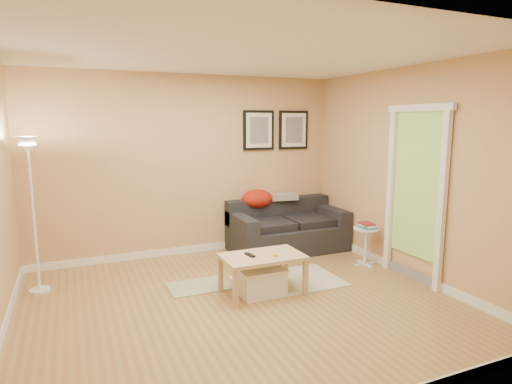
% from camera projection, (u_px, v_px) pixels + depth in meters
% --- Properties ---
extents(floor, '(4.50, 4.50, 0.00)m').
position_uv_depth(floor, '(240.00, 303.00, 4.63)').
color(floor, '#9D8043').
rests_on(floor, ground).
extents(ceiling, '(4.50, 4.50, 0.00)m').
position_uv_depth(ceiling, '(239.00, 52.00, 4.21)').
color(ceiling, white).
rests_on(ceiling, wall_back).
extents(wall_back, '(4.50, 0.00, 4.50)m').
position_uv_depth(wall_back, '(190.00, 166.00, 6.23)').
color(wall_back, tan).
rests_on(wall_back, ground).
extents(wall_front, '(4.50, 0.00, 4.50)m').
position_uv_depth(wall_front, '(359.00, 227.00, 2.60)').
color(wall_front, tan).
rests_on(wall_front, ground).
extents(wall_right, '(0.00, 4.00, 4.00)m').
position_uv_depth(wall_right, '(410.00, 173.00, 5.30)').
color(wall_right, tan).
rests_on(wall_right, ground).
extents(baseboard_back, '(4.50, 0.02, 0.10)m').
position_uv_depth(baseboard_back, '(192.00, 249.00, 6.42)').
color(baseboard_back, white).
rests_on(baseboard_back, ground).
extents(baseboard_left, '(0.02, 4.00, 0.10)m').
position_uv_depth(baseboard_left, '(1.00, 340.00, 3.74)').
color(baseboard_left, white).
rests_on(baseboard_left, ground).
extents(baseboard_right, '(0.02, 4.00, 0.10)m').
position_uv_depth(baseboard_right, '(404.00, 271.00, 5.50)').
color(baseboard_right, white).
rests_on(baseboard_right, ground).
extents(sofa, '(1.70, 0.90, 0.75)m').
position_uv_depth(sofa, '(288.00, 226.00, 6.49)').
color(sofa, black).
rests_on(sofa, ground).
extents(red_throw, '(0.48, 0.36, 0.28)m').
position_uv_depth(red_throw, '(257.00, 199.00, 6.55)').
color(red_throw, '#B92A11').
rests_on(red_throw, sofa).
extents(plaid_throw, '(0.45, 0.32, 0.10)m').
position_uv_depth(plaid_throw, '(283.00, 196.00, 6.71)').
color(plaid_throw, '#CBB976').
rests_on(plaid_throw, sofa).
extents(framed_print_left, '(0.50, 0.04, 0.60)m').
position_uv_depth(framed_print_left, '(259.00, 130.00, 6.55)').
color(framed_print_left, black).
rests_on(framed_print_left, wall_back).
extents(framed_print_right, '(0.50, 0.04, 0.60)m').
position_uv_depth(framed_print_right, '(293.00, 130.00, 6.78)').
color(framed_print_right, black).
rests_on(framed_print_right, wall_back).
extents(area_rug, '(1.25, 0.85, 0.01)m').
position_uv_depth(area_rug, '(288.00, 281.00, 5.25)').
color(area_rug, beige).
rests_on(area_rug, ground).
extents(green_runner, '(0.70, 0.50, 0.01)m').
position_uv_depth(green_runner, '(199.00, 286.00, 5.09)').
color(green_runner, '#668C4C').
rests_on(green_runner, ground).
extents(coffee_table, '(0.94, 0.61, 0.45)m').
position_uv_depth(coffee_table, '(262.00, 274.00, 4.86)').
color(coffee_table, tan).
rests_on(coffee_table, ground).
extents(remote_control, '(0.08, 0.17, 0.02)m').
position_uv_depth(remote_control, '(250.00, 255.00, 4.79)').
color(remote_control, black).
rests_on(remote_control, coffee_table).
extents(tape_roll, '(0.07, 0.07, 0.03)m').
position_uv_depth(tape_roll, '(275.00, 255.00, 4.78)').
color(tape_roll, yellow).
rests_on(tape_roll, coffee_table).
extents(storage_bin, '(0.51, 0.37, 0.31)m').
position_uv_depth(storage_bin, '(261.00, 281.00, 4.83)').
color(storage_bin, white).
rests_on(storage_bin, ground).
extents(side_table, '(0.34, 0.34, 0.52)m').
position_uv_depth(side_table, '(365.00, 246.00, 5.83)').
color(side_table, white).
rests_on(side_table, ground).
extents(book_stack, '(0.24, 0.27, 0.07)m').
position_uv_depth(book_stack, '(367.00, 225.00, 5.78)').
color(book_stack, teal).
rests_on(book_stack, side_table).
extents(floor_lamp, '(0.23, 0.23, 1.78)m').
position_uv_depth(floor_lamp, '(34.00, 220.00, 4.81)').
color(floor_lamp, white).
rests_on(floor_lamp, ground).
extents(doorway, '(0.12, 1.01, 2.13)m').
position_uv_depth(doorway, '(414.00, 198.00, 5.19)').
color(doorway, white).
rests_on(doorway, ground).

